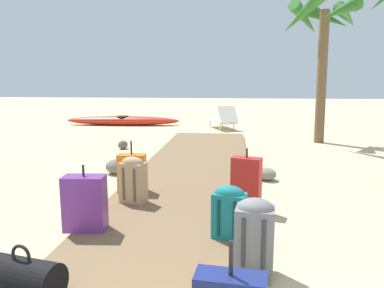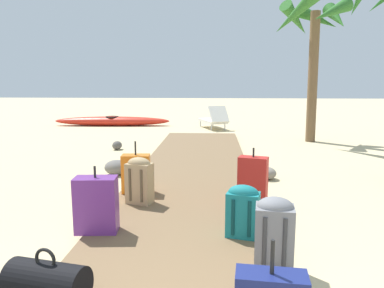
# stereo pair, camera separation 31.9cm
# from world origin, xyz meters

# --- Properties ---
(ground_plane) EXTENTS (60.00, 60.00, 0.00)m
(ground_plane) POSITION_xyz_m (0.00, 4.17, 0.00)
(ground_plane) COLOR #CCB789
(boardwalk) EXTENTS (1.96, 10.42, 0.08)m
(boardwalk) POSITION_xyz_m (0.00, 5.21, 0.04)
(boardwalk) COLOR brown
(boardwalk) RESTS_ON ground
(suitcase_purple) EXTENTS (0.45, 0.27, 0.70)m
(suitcase_purple) POSITION_xyz_m (-0.86, 2.99, 0.37)
(suitcase_purple) COLOR #6B2D84
(suitcase_purple) RESTS_ON boardwalk
(backpack_grey) EXTENTS (0.35, 0.31, 0.60)m
(backpack_grey) POSITION_xyz_m (0.86, 2.39, 0.39)
(backpack_grey) COLOR slate
(backpack_grey) RESTS_ON boardwalk
(backpack_tan) EXTENTS (0.37, 0.29, 0.60)m
(backpack_tan) POSITION_xyz_m (-0.60, 3.93, 0.40)
(backpack_tan) COLOR tan
(backpack_tan) RESTS_ON boardwalk
(suitcase_red) EXTENTS (0.40, 0.29, 0.72)m
(suitcase_red) POSITION_xyz_m (0.85, 4.02, 0.38)
(suitcase_red) COLOR red
(suitcase_red) RESTS_ON boardwalk
(duffel_bag_black) EXTENTS (0.62, 0.41, 0.41)m
(duffel_bag_black) POSITION_xyz_m (-0.83, 1.73, 0.23)
(duffel_bag_black) COLOR black
(duffel_bag_black) RESTS_ON boardwalk
(suitcase_orange) EXTENTS (0.40, 0.24, 0.73)m
(suitcase_orange) POSITION_xyz_m (-0.74, 4.39, 0.35)
(suitcase_orange) COLOR orange
(suitcase_orange) RESTS_ON boardwalk
(backpack_teal) EXTENTS (0.36, 0.27, 0.54)m
(backpack_teal) POSITION_xyz_m (0.64, 2.96, 0.36)
(backpack_teal) COLOR #197A7F
(backpack_teal) RESTS_ON boardwalk
(palm_tree_far_right) EXTENTS (2.03, 2.13, 3.80)m
(palm_tree_far_right) POSITION_xyz_m (2.91, 9.61, 2.93)
(palm_tree_far_right) COLOR brown
(palm_tree_far_right) RESTS_ON ground
(lounge_chair) EXTENTS (1.10, 1.64, 0.80)m
(lounge_chair) POSITION_xyz_m (0.34, 12.05, 0.33)
(lounge_chair) COLOR white
(lounge_chair) RESTS_ON ground
(kayak) EXTENTS (4.22, 0.82, 0.35)m
(kayak) POSITION_xyz_m (-3.37, 12.75, 0.17)
(kayak) COLOR red
(kayak) RESTS_ON ground
(rock_right_near) EXTENTS (0.47, 0.47, 0.21)m
(rock_right_near) POSITION_xyz_m (1.23, 5.52, 0.10)
(rock_right_near) COLOR gray
(rock_right_near) RESTS_ON ground
(rock_left_far) EXTENTS (0.55, 0.53, 0.26)m
(rock_left_far) POSITION_xyz_m (-1.36, 5.67, 0.13)
(rock_left_far) COLOR slate
(rock_left_far) RESTS_ON ground
(rock_left_near) EXTENTS (0.28, 0.32, 0.21)m
(rock_left_near) POSITION_xyz_m (-1.97, 8.04, 0.10)
(rock_left_near) COLOR #5B5651
(rock_left_near) RESTS_ON ground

